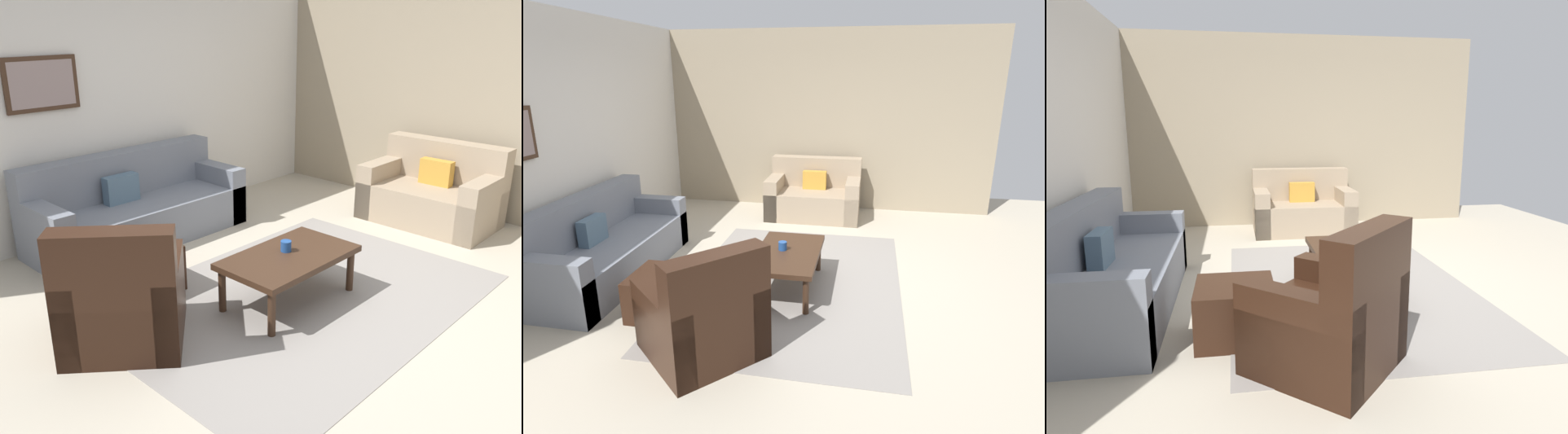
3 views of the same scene
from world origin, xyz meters
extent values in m
plane|color=#B2A893|center=(0.00, 0.00, 0.00)|extent=(8.00, 8.00, 0.00)
cube|color=gray|center=(3.00, 0.00, 1.40)|extent=(0.12, 5.20, 2.80)
cube|color=gray|center=(0.00, 0.00, 0.00)|extent=(3.14, 2.22, 0.01)
cube|color=slate|center=(-0.15, 2.02, 0.21)|extent=(2.24, 0.86, 0.42)
cube|color=slate|center=(-0.15, 2.33, 0.44)|extent=(2.24, 0.24, 0.88)
cube|color=slate|center=(-1.17, 2.02, 0.31)|extent=(0.20, 0.86, 0.62)
cube|color=slate|center=(0.87, 2.02, 0.31)|extent=(0.20, 0.86, 0.62)
cube|color=slate|center=(-0.29, 2.11, 0.56)|extent=(0.36, 0.12, 0.28)
cube|color=gray|center=(2.36, 0.09, 0.21)|extent=(0.88, 1.39, 0.42)
cube|color=gray|center=(2.68, 0.09, 0.44)|extent=(0.24, 1.39, 0.88)
cube|color=gray|center=(2.36, 0.69, 0.31)|extent=(0.88, 0.20, 0.62)
cube|color=gray|center=(2.36, -0.50, 0.31)|extent=(0.88, 0.20, 0.62)
cube|color=gold|center=(2.46, 0.10, 0.56)|extent=(0.12, 0.36, 0.28)
cube|color=black|center=(-1.34, 0.51, 0.22)|extent=(1.13, 1.13, 0.44)
cube|color=black|center=(-1.54, 0.29, 0.47)|extent=(0.73, 0.68, 0.95)
cube|color=black|center=(-1.10, 0.30, 0.30)|extent=(0.65, 0.70, 0.60)
cube|color=black|center=(-1.58, 0.73, 0.30)|extent=(0.65, 0.70, 0.60)
cube|color=black|center=(-0.84, 1.07, 0.20)|extent=(0.56, 0.56, 0.40)
cylinder|color=#382316|center=(-0.60, -0.22, 0.18)|extent=(0.06, 0.06, 0.36)
cylinder|color=#382316|center=(0.38, -0.22, 0.18)|extent=(0.06, 0.06, 0.36)
cylinder|color=#382316|center=(-0.60, 0.30, 0.18)|extent=(0.06, 0.06, 0.36)
cylinder|color=#382316|center=(0.38, 0.30, 0.18)|extent=(0.06, 0.06, 0.36)
cube|color=#382316|center=(-0.11, 0.04, 0.39)|extent=(1.10, 0.64, 0.05)
cylinder|color=#1E478C|center=(-0.08, 0.10, 0.45)|extent=(0.09, 0.09, 0.09)
camera|label=1|loc=(-3.20, -2.56, 2.19)|focal=38.21mm
camera|label=2|loc=(-4.27, -0.72, 2.15)|focal=30.78mm
camera|label=3|loc=(-3.98, 1.05, 1.53)|focal=31.49mm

